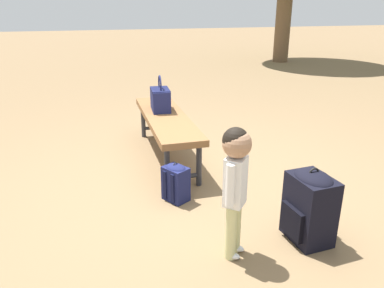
{
  "coord_description": "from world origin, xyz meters",
  "views": [
    {
      "loc": [
        2.8,
        -0.78,
        1.52
      ],
      "look_at": [
        0.07,
        -0.06,
        0.45
      ],
      "focal_mm": 35.4,
      "sensor_mm": 36.0,
      "label": 1
    }
  ],
  "objects_px": {
    "park_bench": "(166,121)",
    "child_standing": "(235,174)",
    "backpack_large": "(310,205)",
    "handbag": "(160,98)",
    "backpack_small": "(176,181)"
  },
  "relations": [
    {
      "from": "park_bench",
      "to": "child_standing",
      "type": "relative_size",
      "value": 1.88
    },
    {
      "from": "park_bench",
      "to": "backpack_large",
      "type": "bearing_deg",
      "value": 20.89
    },
    {
      "from": "handbag",
      "to": "child_standing",
      "type": "xyz_separation_m",
      "value": [
        1.9,
        0.11,
        -0.01
      ]
    },
    {
      "from": "child_standing",
      "to": "backpack_large",
      "type": "height_order",
      "value": "child_standing"
    },
    {
      "from": "handbag",
      "to": "park_bench",
      "type": "bearing_deg",
      "value": 4.85
    },
    {
      "from": "park_bench",
      "to": "child_standing",
      "type": "bearing_deg",
      "value": 3.0
    },
    {
      "from": "park_bench",
      "to": "handbag",
      "type": "height_order",
      "value": "handbag"
    },
    {
      "from": "handbag",
      "to": "backpack_large",
      "type": "bearing_deg",
      "value": 19.2
    },
    {
      "from": "park_bench",
      "to": "backpack_small",
      "type": "bearing_deg",
      "value": -6.65
    },
    {
      "from": "park_bench",
      "to": "child_standing",
      "type": "height_order",
      "value": "child_standing"
    },
    {
      "from": "child_standing",
      "to": "backpack_small",
      "type": "relative_size",
      "value": 2.58
    },
    {
      "from": "backpack_small",
      "to": "backpack_large",
      "type": "bearing_deg",
      "value": 44.29
    },
    {
      "from": "handbag",
      "to": "child_standing",
      "type": "height_order",
      "value": "child_standing"
    },
    {
      "from": "park_bench",
      "to": "child_standing",
      "type": "xyz_separation_m",
      "value": [
        1.69,
        0.09,
        0.17
      ]
    },
    {
      "from": "backpack_large",
      "to": "backpack_small",
      "type": "distance_m",
      "value": 1.06
    }
  ]
}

